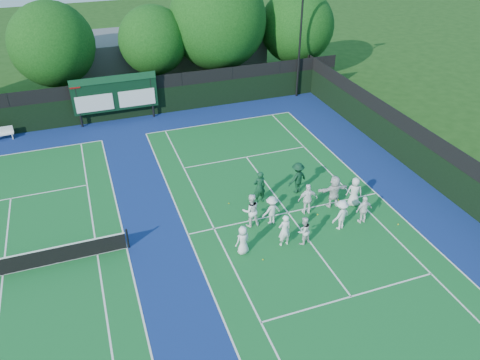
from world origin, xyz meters
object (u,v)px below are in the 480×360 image
object	(u,v)px
bench	(3,133)
coach_left	(259,187)
scoreboard	(115,94)
tennis_net	(0,267)

from	to	relation	value
bench	coach_left	size ratio (longest dim) A/B	0.74
scoreboard	coach_left	bearing A→B (deg)	-65.63
bench	tennis_net	bearing A→B (deg)	-86.77
bench	coach_left	world-z (taller)	coach_left
scoreboard	coach_left	xyz separation A→B (m)	(5.94, -13.12, -1.23)
bench	coach_left	bearing A→B (deg)	-43.18
coach_left	tennis_net	bearing A→B (deg)	4.35
tennis_net	bench	xyz separation A→B (m)	(-0.81, 14.36, -0.01)
tennis_net	coach_left	xyz separation A→B (m)	(12.93, 1.47, 0.47)
scoreboard	bench	distance (m)	7.99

